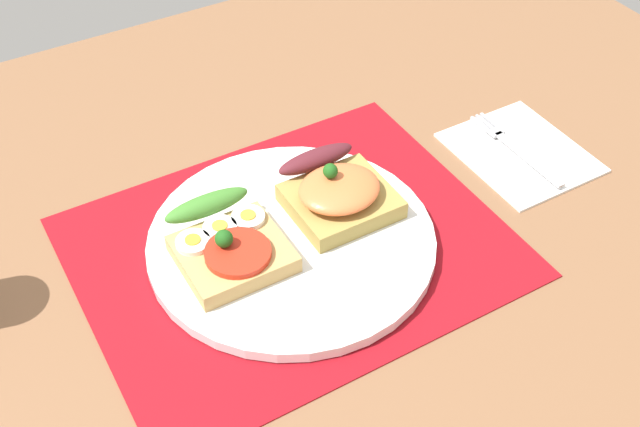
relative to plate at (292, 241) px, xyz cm
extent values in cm
cube|color=brown|center=(0.00, 0.00, -2.45)|extent=(120.00, 90.00, 3.20)
cube|color=maroon|center=(0.00, 0.00, -0.70)|extent=(38.03, 30.49, 0.30)
cylinder|color=white|center=(0.00, 0.00, 0.00)|extent=(26.30, 26.30, 1.10)
cube|color=tan|center=(-5.83, 0.49, 1.39)|extent=(9.20, 8.45, 1.67)
cylinder|color=red|center=(-5.79, -1.12, 2.52)|extent=(5.78, 5.78, 0.60)
ellipsoid|color=#40812D|center=(-5.83, 5.11, 3.12)|extent=(8.10, 2.20, 1.80)
sphere|color=#1E5919|center=(-6.48, 0.49, 3.62)|extent=(1.60, 1.60, 1.60)
cylinder|color=white|center=(-8.59, 2.03, 2.47)|extent=(3.05, 3.05, 0.50)
cylinder|color=yellow|center=(-8.59, 2.03, 2.80)|extent=(1.37, 1.37, 0.16)
cylinder|color=white|center=(-5.83, 2.44, 2.47)|extent=(3.05, 3.05, 0.50)
cylinder|color=yellow|center=(-5.83, 2.44, 2.80)|extent=(1.37, 1.37, 0.16)
cylinder|color=white|center=(-3.07, 2.40, 2.47)|extent=(3.05, 3.05, 0.50)
cylinder|color=yellow|center=(-3.07, 2.40, 2.80)|extent=(1.37, 1.37, 0.16)
cube|color=#A78E46|center=(5.83, 1.02, 1.46)|extent=(9.41, 8.46, 1.82)
ellipsoid|color=orange|center=(5.48, 0.74, 3.38)|extent=(7.72, 6.77, 2.01)
ellipsoid|color=#581E26|center=(5.83, 5.65, 3.27)|extent=(8.00, 2.20, 1.80)
sphere|color=#1E5919|center=(5.03, 1.62, 5.08)|extent=(1.40, 1.40, 1.40)
cube|color=white|center=(27.22, 0.25, -0.55)|extent=(12.02, 13.99, 0.60)
cube|color=#B7B7BC|center=(26.71, -1.73, -0.09)|extent=(0.80, 9.89, 0.32)
cube|color=#B7B7BC|center=(26.71, 3.42, -0.09)|extent=(1.50, 1.20, 0.32)
cube|color=#B7B7BC|center=(26.06, 5.42, -0.09)|extent=(0.32, 2.80, 0.32)
cube|color=#B7B7BC|center=(26.71, 5.42, -0.09)|extent=(0.32, 2.80, 0.32)
cube|color=#B7B7BC|center=(27.36, 5.42, -0.09)|extent=(0.32, 2.80, 0.32)
camera|label=1|loc=(-23.29, -45.17, 51.48)|focal=44.46mm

